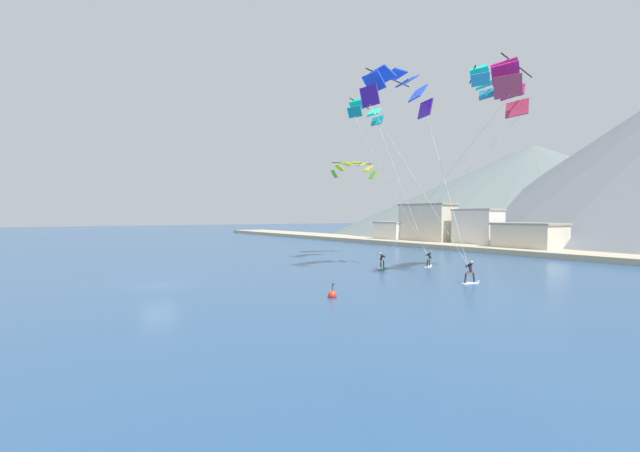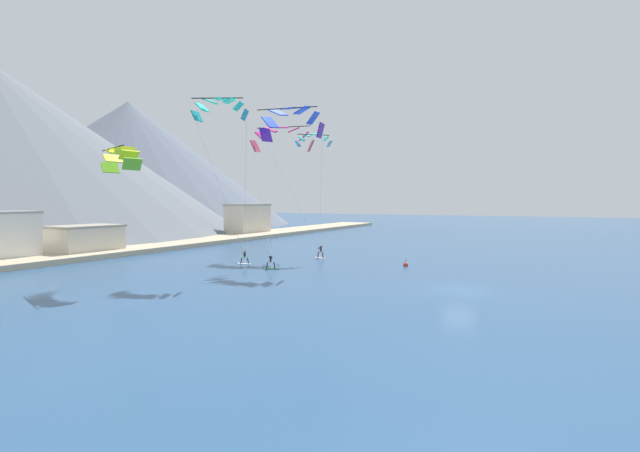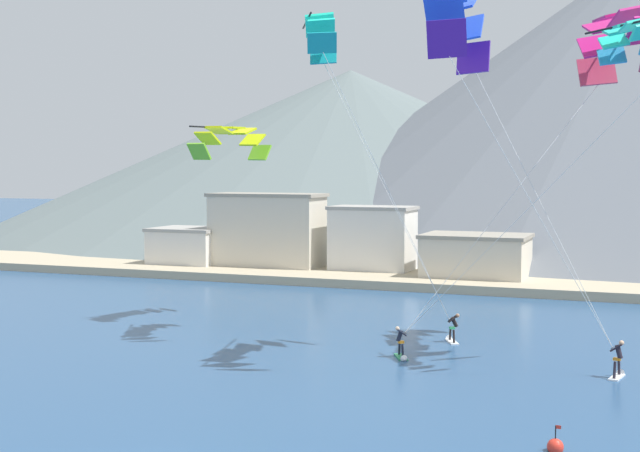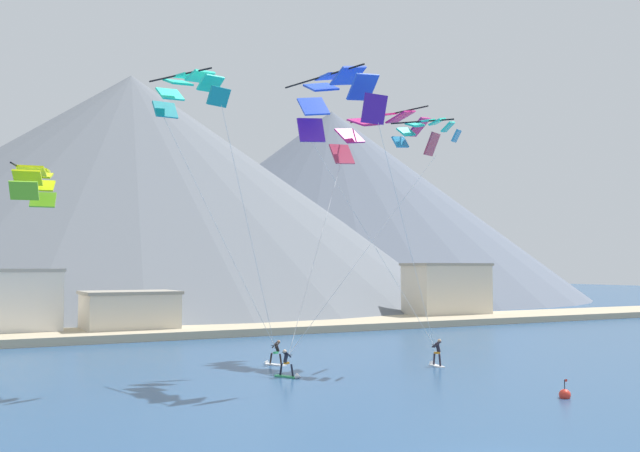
# 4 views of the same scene
# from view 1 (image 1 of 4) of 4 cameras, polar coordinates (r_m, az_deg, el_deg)

# --- Properties ---
(ground_plane) EXTENTS (400.00, 400.00, 0.00)m
(ground_plane) POSITION_cam_1_polar(r_m,az_deg,el_deg) (33.69, -20.73, -7.41)
(ground_plane) COLOR navy
(kitesurfer_near_lead) EXTENTS (1.16, 1.73, 1.66)m
(kitesurfer_near_lead) POSITION_cam_1_polar(r_m,az_deg,el_deg) (41.27, 8.16, -5.09)
(kitesurfer_near_lead) COLOR #33B266
(kitesurfer_near_lead) RESTS_ON ground
(kitesurfer_near_trail) EXTENTS (1.15, 1.73, 1.66)m
(kitesurfer_near_trail) POSITION_cam_1_polar(r_m,az_deg,el_deg) (44.00, 14.36, -4.70)
(kitesurfer_near_trail) COLOR white
(kitesurfer_near_trail) RESTS_ON ground
(kitesurfer_mid_center) EXTENTS (0.71, 1.78, 1.81)m
(kitesurfer_mid_center) POSITION_cam_1_polar(r_m,az_deg,el_deg) (34.26, 19.60, -6.30)
(kitesurfer_mid_center) COLOR white
(kitesurfer_mid_center) RESTS_ON ground
(parafoil_kite_near_lead) EXTENTS (12.57, 8.87, 16.10)m
(parafoil_kite_near_lead) POSITION_cam_1_polar(r_m,az_deg,el_deg) (40.10, 23.90, 16.99)
(parafoil_kite_near_lead) COLOR #C43A54
(parafoil_kite_near_trail) EXTENTS (8.44, 5.66, 16.26)m
(parafoil_kite_near_trail) POSITION_cam_1_polar(r_m,az_deg,el_deg) (47.99, 6.14, 15.20)
(parafoil_kite_near_trail) COLOR teal
(parafoil_kite_mid_center) EXTENTS (9.12, 7.88, 16.49)m
(parafoil_kite_mid_center) POSITION_cam_1_polar(r_m,az_deg,el_deg) (40.16, 10.21, 17.70)
(parafoil_kite_mid_center) COLOR #44199A
(parafoil_kite_distant_high_outer) EXTENTS (3.20, 6.17, 2.08)m
(parafoil_kite_distant_high_outer) POSITION_cam_1_polar(r_m,az_deg,el_deg) (55.92, 4.55, 7.74)
(parafoil_kite_distant_high_outer) COLOR #75C426
(parafoil_kite_distant_low_drift) EXTENTS (3.73, 4.60, 1.85)m
(parafoil_kite_distant_low_drift) POSITION_cam_1_polar(r_m,az_deg,el_deg) (36.14, 20.73, 17.89)
(parafoil_kite_distant_low_drift) COLOR #2B92C7
(race_marker_buoy) EXTENTS (0.56, 0.56, 1.02)m
(race_marker_buoy) POSITION_cam_1_polar(r_m,az_deg,el_deg) (26.95, 1.67, -9.18)
(race_marker_buoy) COLOR red
(race_marker_buoy) RESTS_ON ground
(shoreline_strip) EXTENTS (180.00, 10.00, 0.70)m
(shoreline_strip) POSITION_cam_1_polar(r_m,az_deg,el_deg) (64.63, 25.79, -2.97)
(shoreline_strip) COLOR tan
(shoreline_strip) RESTS_ON ground
(shore_building_harbour_front) EXTENTS (6.58, 5.58, 3.97)m
(shore_building_harbour_front) POSITION_cam_1_polar(r_m,az_deg,el_deg) (82.53, 9.94, -0.79)
(shore_building_harbour_front) COLOR silver
(shore_building_harbour_front) RESTS_ON ground
(shore_building_quay_east) EXTENTS (10.28, 4.49, 7.20)m
(shore_building_quay_east) POSITION_cam_1_polar(r_m,az_deg,el_deg) (77.45, 14.14, 0.25)
(shore_building_quay_east) COLOR beige
(shore_building_quay_east) RESTS_ON ground
(shore_building_quay_west) EXTENTS (7.16, 4.34, 6.18)m
(shore_building_quay_west) POSITION_cam_1_polar(r_m,az_deg,el_deg) (71.89, 20.28, -0.29)
(shore_building_quay_west) COLOR silver
(shore_building_quay_west) RESTS_ON ground
(shore_building_old_town) EXTENTS (8.47, 6.12, 4.11)m
(shore_building_old_town) POSITION_cam_1_polar(r_m,az_deg,el_deg) (65.67, 26.13, -1.40)
(shore_building_old_town) COLOR beige
(shore_building_old_town) RESTS_ON ground
(mountain_peak_west_ridge) EXTENTS (107.70, 107.70, 23.81)m
(mountain_peak_west_ridge) POSITION_cam_1_polar(r_m,az_deg,el_deg) (126.28, 26.50, 4.33)
(mountain_peak_west_ridge) COLOR slate
(mountain_peak_west_ridge) RESTS_ON ground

